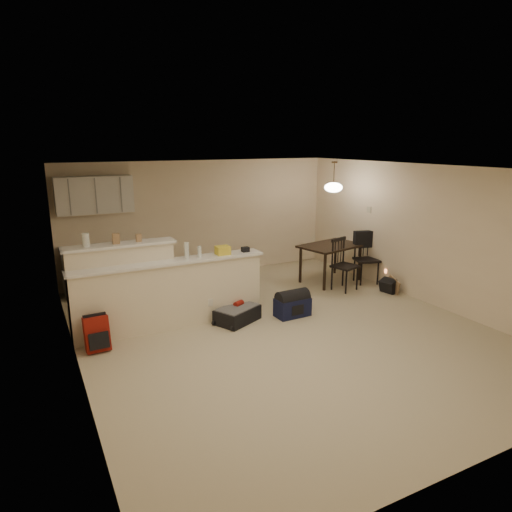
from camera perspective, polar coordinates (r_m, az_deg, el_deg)
room at (r=6.91m, az=3.39°, el=0.44°), size 7.00×7.02×2.50m
breakfast_bar at (r=7.32m, az=-12.69°, el=-4.32°), size 3.08×0.58×1.39m
upper_cabinets at (r=9.23m, az=-19.55°, el=7.22°), size 1.40×0.34×0.70m
kitchen_counter at (r=9.40m, az=-17.51°, el=-1.54°), size 1.80×0.60×0.90m
thermostat at (r=9.83m, az=13.95°, el=5.63°), size 0.02×0.12×0.12m
jar at (r=7.08m, az=-20.50°, el=1.88°), size 0.10×0.10×0.20m
cereal_box at (r=7.14m, az=-17.10°, el=2.09°), size 0.10×0.07×0.16m
small_box at (r=7.21m, az=-14.45°, el=2.21°), size 0.08×0.06×0.12m
bottle_a at (r=7.22m, az=-8.66°, el=0.66°), size 0.07×0.07×0.26m
bottle_b at (r=7.30m, az=-7.07°, el=0.54°), size 0.06×0.06×0.18m
bag_lump at (r=7.45m, az=-4.19°, el=0.72°), size 0.22×0.18×0.14m
pouch at (r=7.62m, az=-1.34°, el=0.83°), size 0.12×0.10×0.08m
dining_table at (r=9.65m, az=9.35°, el=0.84°), size 1.42×1.10×0.79m
pendant_lamp at (r=9.44m, az=9.66°, el=8.51°), size 0.36×0.36×0.62m
dining_chair_near at (r=9.17m, az=11.08°, el=-1.08°), size 0.55×0.54×1.03m
dining_chair_far at (r=9.74m, az=13.67°, el=-0.30°), size 0.56×0.54×1.05m
suitcase at (r=7.55m, az=-2.35°, el=-7.34°), size 0.84×0.73×0.24m
red_backpack at (r=6.90m, az=-19.28°, el=-9.16°), size 0.34×0.22×0.50m
navy_duffel at (r=7.79m, az=4.58°, el=-6.38°), size 0.59×0.33×0.32m
black_daypack at (r=9.31m, az=16.24°, el=-3.63°), size 0.27×0.33×0.26m
cardboard_sheet at (r=9.32m, az=16.81°, el=-3.55°), size 0.11×0.38×0.30m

